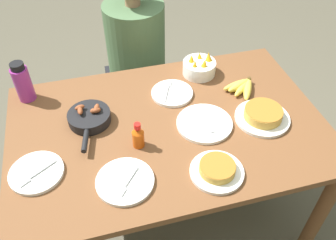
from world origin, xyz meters
TOP-DOWN VIEW (x-y plane):
  - ground_plane at (0.00, 0.00)m, footprint 14.00×14.00m
  - dining_table at (0.00, 0.00)m, footprint 1.47×0.96m
  - banana_bunch at (0.44, 0.15)m, footprint 0.18×0.18m
  - skillet at (-0.35, 0.11)m, footprint 0.20×0.32m
  - frittata_plate_center at (0.44, -0.08)m, footprint 0.26×0.26m
  - frittata_plate_side at (0.12, -0.33)m, footprint 0.22×0.22m
  - empty_plate_near_front at (-0.60, -0.14)m, footprint 0.22×0.22m
  - empty_plate_far_left at (-0.25, -0.27)m, footprint 0.24×0.24m
  - empty_plate_far_right at (0.08, 0.21)m, footprint 0.21×0.21m
  - empty_plate_mid_edge at (0.16, -0.04)m, footprint 0.26×0.26m
  - fruit_bowl_mango at (0.27, 0.34)m, footprint 0.18×0.18m
  - water_bottle at (-0.64, 0.37)m, footprint 0.08×0.08m
  - hot_sauce_bottle at (-0.16, -0.09)m, footprint 0.05×0.05m
  - person_figure at (-0.00, 0.77)m, footprint 0.40×0.40m

SIDE VIEW (x-z plane):
  - ground_plane at x=0.00m, z-range 0.00..0.00m
  - person_figure at x=0.00m, z-range -0.11..1.14m
  - dining_table at x=0.00m, z-range 0.28..1.05m
  - empty_plate_mid_edge at x=0.16m, z-range 0.77..0.79m
  - empty_plate_far_left at x=-0.25m, z-range 0.77..0.79m
  - empty_plate_near_front at x=-0.60m, z-range 0.77..0.79m
  - empty_plate_far_right at x=0.08m, z-range 0.77..0.79m
  - banana_bunch at x=0.44m, z-range 0.77..0.81m
  - frittata_plate_side at x=0.12m, z-range 0.76..0.82m
  - frittata_plate_center at x=0.44m, z-range 0.76..0.83m
  - skillet at x=-0.35m, z-range 0.76..0.84m
  - fruit_bowl_mango at x=0.27m, z-range 0.75..0.87m
  - hot_sauce_bottle at x=-0.16m, z-range 0.76..0.89m
  - water_bottle at x=-0.64m, z-range 0.76..0.98m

